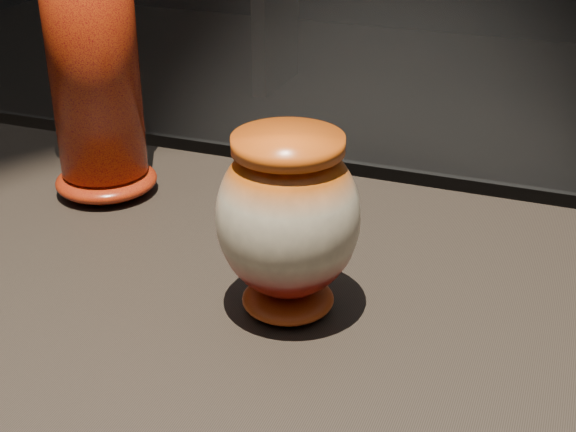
{
  "coord_description": "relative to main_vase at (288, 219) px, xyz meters",
  "views": [
    {
      "loc": [
        0.36,
        -0.64,
        1.37
      ],
      "look_at": [
        0.1,
        0.04,
        1.01
      ],
      "focal_mm": 50.0,
      "sensor_mm": 36.0,
      "label": 1
    }
  ],
  "objects": [
    {
      "name": "main_vase",
      "position": [
        0.0,
        0.0,
        0.0
      ],
      "size": [
        0.18,
        0.18,
        0.2
      ],
      "rotation": [
        0.0,
        0.0,
        -0.29
      ],
      "color": "maroon",
      "rests_on": "display_plinth"
    },
    {
      "name": "tall_vase",
      "position": [
        -0.34,
        0.19,
        0.11
      ],
      "size": [
        0.16,
        0.16,
        0.44
      ],
      "rotation": [
        0.0,
        0.0,
        0.13
      ],
      "color": "#B63D0C",
      "rests_on": "display_plinth"
    }
  ]
}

